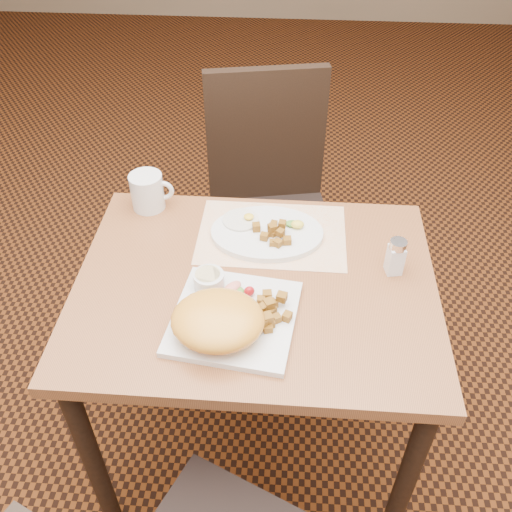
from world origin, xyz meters
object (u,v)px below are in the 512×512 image
object	(u,v)px
chair_far	(270,197)
coffee_mug	(148,191)
plate_square	(234,318)
plate_oval	(267,233)
table	(255,312)
salt_shaker	(396,256)

from	to	relation	value
chair_far	coffee_mug	xyz separation A→B (m)	(-0.33, -0.36, 0.26)
plate_square	plate_oval	world-z (taller)	plate_oval
table	coffee_mug	world-z (taller)	coffee_mug
plate_oval	salt_shaker	size ratio (longest dim) A/B	3.05
coffee_mug	chair_far	bearing A→B (deg)	47.68
table	chair_far	bearing A→B (deg)	89.79
table	chair_far	distance (m)	0.66
salt_shaker	coffee_mug	distance (m)	0.71
table	plate_square	bearing A→B (deg)	-107.02
chair_far	salt_shaker	world-z (taller)	chair_far
plate_square	chair_far	bearing A→B (deg)	86.92
table	plate_oval	xyz separation A→B (m)	(0.02, 0.18, 0.12)
table	plate_oval	size ratio (longest dim) A/B	2.96
plate_square	coffee_mug	bearing A→B (deg)	124.45
chair_far	plate_oval	distance (m)	0.52
salt_shaker	chair_far	bearing A→B (deg)	120.26
table	salt_shaker	bearing A→B (deg)	10.68
plate_square	salt_shaker	distance (m)	0.43
table	coffee_mug	distance (m)	0.47
plate_oval	coffee_mug	world-z (taller)	coffee_mug
table	plate_oval	bearing A→B (deg)	84.24
table	chair_far	world-z (taller)	chair_far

